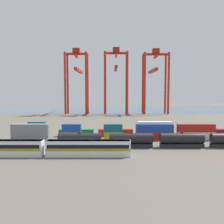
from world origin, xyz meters
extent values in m
plane|color=#5B564C|center=(0.00, 40.00, 0.00)|extent=(420.00, 420.00, 0.00)
cube|color=#475B6B|center=(0.00, 147.72, 0.00)|extent=(400.00, 110.00, 0.01)
cube|color=silver|center=(-26.07, -21.97, 1.95)|extent=(20.50, 3.10, 3.90)
cube|color=#9E8414|center=(-26.07, -21.97, 1.85)|extent=(20.09, 3.14, 0.64)
cube|color=black|center=(-26.07, -21.97, 2.63)|extent=(19.68, 3.13, 0.90)
cube|color=slate|center=(-26.07, -21.97, 3.72)|extent=(20.29, 2.85, 0.36)
cube|color=silver|center=(-4.68, -21.97, 1.95)|extent=(20.50, 3.10, 3.90)
cube|color=#9E8414|center=(-4.68, -21.97, 1.85)|extent=(20.09, 3.14, 0.64)
cube|color=black|center=(-4.68, -21.97, 2.63)|extent=(19.68, 3.13, 0.90)
cube|color=slate|center=(-4.68, -21.97, 3.72)|extent=(20.29, 2.85, 0.36)
cube|color=#232326|center=(-7.97, -12.56, 0.55)|extent=(12.13, 2.50, 1.10)
cylinder|color=black|center=(-7.97, -12.56, 2.57)|extent=(12.13, 2.95, 2.95)
cylinder|color=black|center=(-7.97, -12.56, 4.23)|extent=(0.70, 0.70, 0.36)
cube|color=#232326|center=(6.42, -12.56, 0.55)|extent=(12.13, 2.50, 1.10)
cylinder|color=black|center=(6.42, -12.56, 2.57)|extent=(12.13, 2.95, 2.95)
cylinder|color=black|center=(6.42, -12.56, 4.23)|extent=(0.70, 0.70, 0.36)
cube|color=#232326|center=(20.81, -12.56, 0.55)|extent=(12.13, 2.50, 1.10)
cylinder|color=black|center=(20.81, -12.56, 2.57)|extent=(12.13, 2.95, 2.95)
cylinder|color=black|center=(20.81, -12.56, 4.23)|extent=(0.70, 0.70, 0.36)
cube|color=slate|center=(-25.66, -1.31, 1.30)|extent=(12.10, 2.44, 2.60)
cube|color=slate|center=(-25.66, -1.31, 3.90)|extent=(12.10, 2.44, 2.60)
cube|color=orange|center=(-12.11, -1.31, 1.30)|extent=(6.04, 2.44, 2.60)
cube|color=#1C4299|center=(-12.11, -1.31, 3.90)|extent=(6.04, 2.44, 2.60)
cube|color=gold|center=(1.43, -1.31, 1.30)|extent=(6.04, 2.44, 2.60)
cube|color=#146066|center=(1.43, -1.31, 3.90)|extent=(6.04, 2.44, 2.60)
cube|color=#AD211C|center=(14.98, -1.31, 1.30)|extent=(12.10, 2.44, 2.60)
cube|color=#1C4299|center=(14.98, -1.31, 3.90)|extent=(12.10, 2.44, 2.60)
cube|color=silver|center=(28.53, -1.31, 1.30)|extent=(12.10, 2.44, 2.60)
cube|color=#AD211C|center=(28.53, -1.31, 3.90)|extent=(12.10, 2.44, 2.60)
cube|color=orange|center=(-25.25, 4.78, 1.30)|extent=(6.04, 2.44, 2.60)
cube|color=#146066|center=(-25.25, 4.78, 3.90)|extent=(6.04, 2.44, 2.60)
cube|color=#197538|center=(-11.45, 4.78, 1.30)|extent=(12.10, 2.44, 2.60)
cube|color=#AD211C|center=(2.35, 4.78, 1.30)|extent=(12.10, 2.44, 2.60)
cube|color=#197538|center=(16.15, 4.78, 1.30)|extent=(12.10, 2.44, 2.60)
cube|color=silver|center=(16.15, 4.78, 3.90)|extent=(12.10, 2.44, 2.60)
cube|color=gold|center=(29.94, 4.78, 1.30)|extent=(6.04, 2.44, 2.60)
cylinder|color=red|center=(-31.35, 91.56, 21.48)|extent=(1.50, 1.50, 42.96)
cylinder|color=red|center=(-16.81, 91.56, 21.48)|extent=(1.50, 1.50, 42.96)
cylinder|color=red|center=(-31.35, 101.58, 21.48)|extent=(1.50, 1.50, 42.96)
cylinder|color=red|center=(-16.81, 101.58, 21.48)|extent=(1.50, 1.50, 42.96)
cube|color=red|center=(-24.08, 96.57, 42.16)|extent=(16.14, 1.20, 1.60)
cube|color=red|center=(-24.08, 96.57, 40.56)|extent=(1.20, 11.62, 1.60)
cube|color=red|center=(-24.08, 110.04, 31.51)|extent=(2.00, 38.49, 2.00)
cube|color=maroon|center=(-24.08, 96.57, 44.56)|extent=(4.80, 4.00, 3.20)
cylinder|color=red|center=(-3.79, 91.92, 21.73)|extent=(1.50, 1.50, 43.46)
cylinder|color=red|center=(11.67, 91.92, 21.73)|extent=(1.50, 1.50, 43.46)
cylinder|color=red|center=(-3.79, 101.22, 21.73)|extent=(1.50, 1.50, 43.46)
cylinder|color=red|center=(11.67, 101.22, 21.73)|extent=(1.50, 1.50, 43.46)
cube|color=red|center=(3.94, 96.57, 42.66)|extent=(17.06, 1.20, 1.60)
cube|color=red|center=(3.94, 96.57, 41.06)|extent=(1.20, 10.89, 1.60)
cube|color=red|center=(3.94, 107.86, 32.97)|extent=(2.00, 32.27, 2.00)
cube|color=maroon|center=(3.94, 96.57, 45.06)|extent=(4.80, 4.00, 3.20)
cylinder|color=red|center=(23.72, 91.50, 21.33)|extent=(1.50, 1.50, 42.66)
cylinder|color=red|center=(40.21, 91.50, 21.33)|extent=(1.50, 1.50, 42.66)
cylinder|color=red|center=(23.72, 101.64, 21.33)|extent=(1.50, 1.50, 42.66)
cylinder|color=red|center=(40.21, 101.64, 21.33)|extent=(1.50, 1.50, 42.66)
cube|color=red|center=(31.96, 96.57, 41.86)|extent=(18.10, 1.20, 1.60)
cube|color=red|center=(31.96, 96.57, 40.26)|extent=(1.20, 11.74, 1.60)
cube|color=red|center=(31.96, 108.52, 31.33)|extent=(2.00, 34.14, 2.00)
cube|color=maroon|center=(31.96, 96.57, 44.26)|extent=(4.80, 4.00, 3.20)
camera|label=1|loc=(1.08, -82.28, 15.79)|focal=40.14mm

